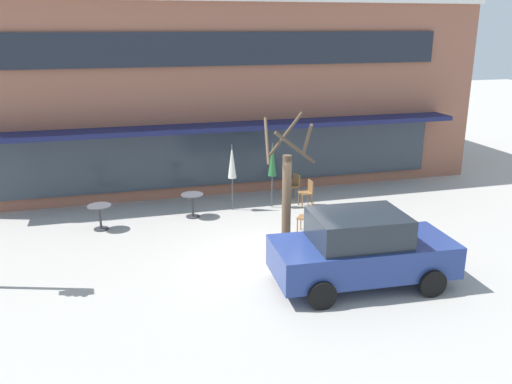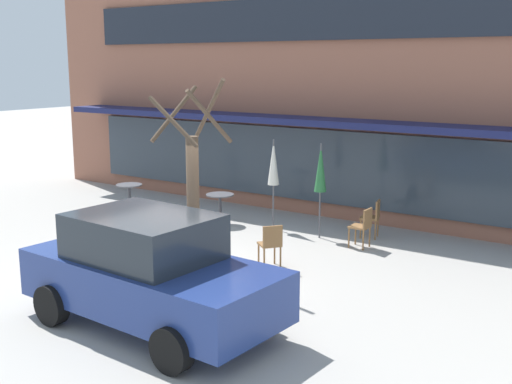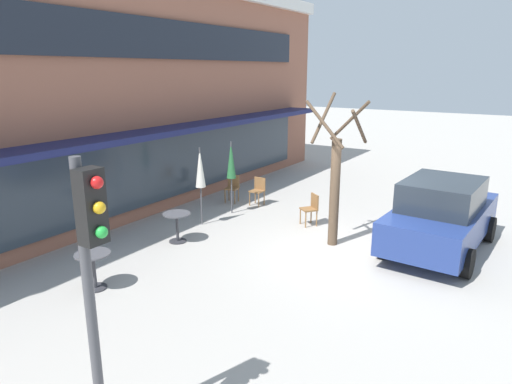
# 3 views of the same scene
# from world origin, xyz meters

# --- Properties ---
(ground_plane) EXTENTS (80.00, 80.00, 0.00)m
(ground_plane) POSITION_xyz_m (0.00, 0.00, 0.00)
(ground_plane) COLOR #ADA8A0
(building_facade) EXTENTS (19.47, 9.10, 7.07)m
(building_facade) POSITION_xyz_m (0.00, 9.96, 3.54)
(building_facade) COLOR #935B47
(building_facade) RESTS_ON ground
(cafe_table_near_wall) EXTENTS (0.70, 0.70, 0.76)m
(cafe_table_near_wall) POSITION_xyz_m (-1.67, 3.86, 0.52)
(cafe_table_near_wall) COLOR #333338
(cafe_table_near_wall) RESTS_ON ground
(cafe_table_streetside) EXTENTS (0.70, 0.70, 0.76)m
(cafe_table_streetside) POSITION_xyz_m (-4.50, 3.50, 0.52)
(cafe_table_streetside) COLOR #333338
(cafe_table_streetside) RESTS_ON ground
(patio_umbrella_green_folded) EXTENTS (0.28, 0.28, 2.20)m
(patio_umbrella_green_folded) POSITION_xyz_m (1.04, 4.10, 1.63)
(patio_umbrella_green_folded) COLOR #4C4C51
(patio_umbrella_green_folded) RESTS_ON ground
(patio_umbrella_cream_folded) EXTENTS (0.28, 0.28, 2.20)m
(patio_umbrella_cream_folded) POSITION_xyz_m (-0.29, 4.19, 1.63)
(patio_umbrella_cream_folded) COLOR #4C4C51
(patio_umbrella_cream_folded) RESTS_ON ground
(cafe_chair_0) EXTENTS (0.40, 0.40, 0.89)m
(cafe_chair_0) POSITION_xyz_m (2.23, 3.90, 0.53)
(cafe_chair_0) COLOR olive
(cafe_chair_0) RESTS_ON ground
(cafe_chair_1) EXTENTS (0.49, 0.49, 0.89)m
(cafe_chair_1) POSITION_xyz_m (2.06, 4.80, 0.53)
(cafe_chair_1) COLOR olive
(cafe_chair_1) RESTS_ON ground
(cafe_chair_2) EXTENTS (0.56, 0.56, 0.89)m
(cafe_chair_2) POSITION_xyz_m (1.34, 1.58, 0.53)
(cafe_chair_2) COLOR olive
(cafe_chair_2) RESTS_ON ground
(parked_sedan) EXTENTS (4.29, 2.19, 1.76)m
(parked_sedan) POSITION_xyz_m (1.37, -1.83, 0.88)
(parked_sedan) COLOR navy
(parked_sedan) RESTS_ON ground
(street_tree) EXTENTS (1.30, 1.28, 3.72)m
(street_tree) POSITION_xyz_m (0.31, 0.47, 1.66)
(street_tree) COLOR brown
(street_tree) RESTS_ON ground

